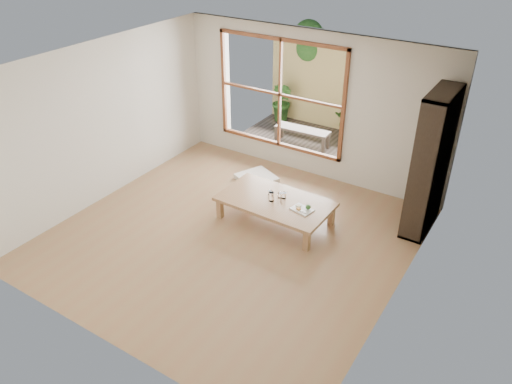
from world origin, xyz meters
TOP-DOWN VIEW (x-y plane):
  - ground at (0.00, 0.00)m, footprint 5.00×5.00m
  - low_table at (0.33, 0.71)m, footprint 1.76×1.02m
  - floor_cushion at (-0.61, 1.65)m, footprint 0.80×0.80m
  - bookshelf at (2.30, 1.80)m, footprint 0.35×0.99m
  - glass_tall at (0.30, 0.65)m, footprint 0.08×0.08m
  - glass_mid at (0.42, 0.82)m, footprint 0.07×0.07m
  - glass_short at (0.36, 0.81)m, footprint 0.06×0.06m
  - glass_small at (0.17, 0.80)m, footprint 0.06×0.06m
  - food_tray at (0.83, 0.68)m, footprint 0.35×0.28m
  - deck at (-0.60, 3.56)m, footprint 2.80×2.00m
  - garden_bench at (-0.60, 3.38)m, footprint 1.14×0.38m
  - bamboo_fence at (-0.60, 4.56)m, footprint 2.80×0.06m
  - shrub_right at (0.14, 4.18)m, footprint 0.83×0.76m
  - shrub_left at (-1.58, 4.27)m, footprint 0.62×0.56m
  - garden_tree at (-1.28, 4.86)m, footprint 1.04×0.85m

SIDE VIEW (x-z plane):
  - ground at x=0.00m, z-range 0.00..0.00m
  - deck at x=-0.60m, z-range -0.03..0.03m
  - floor_cushion at x=-0.61m, z-range 0.00..0.09m
  - garden_bench at x=-0.60m, z-range 0.14..0.50m
  - low_table at x=0.33m, z-range 0.15..0.53m
  - food_tray at x=0.83m, z-range 0.36..0.45m
  - glass_small at x=0.17m, z-range 0.38..0.45m
  - shrub_right at x=0.14m, z-range 0.03..0.82m
  - glass_short at x=0.36m, z-range 0.38..0.46m
  - glass_mid at x=0.42m, z-range 0.38..0.48m
  - glass_tall at x=0.30m, z-range 0.38..0.53m
  - shrub_left at x=-1.58m, z-range 0.03..0.94m
  - bamboo_fence at x=-0.60m, z-range 0.00..1.80m
  - bookshelf at x=2.30m, z-range 0.00..2.19m
  - garden_tree at x=-1.28m, z-range 0.52..2.74m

